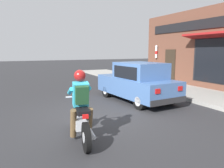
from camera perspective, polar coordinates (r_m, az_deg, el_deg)
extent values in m
plane|color=#2B2B2D|center=(6.92, -2.54, -8.40)|extent=(80.00, 80.00, 0.00)
cube|color=#9E9B93|center=(12.11, 14.54, -0.88)|extent=(2.60, 22.00, 0.14)
cube|color=brown|center=(12.06, 25.04, 8.24)|extent=(0.50, 10.41, 4.20)
cube|color=#2D2319|center=(13.91, 14.88, 4.39)|extent=(0.04, 0.90, 2.10)
cube|color=black|center=(11.92, 24.56, 14.31)|extent=(0.06, 8.85, 0.50)
cylinder|color=white|center=(14.84, 11.48, 8.06)|extent=(0.14, 0.14, 0.70)
cylinder|color=red|center=(14.84, 11.48, 8.06)|extent=(0.15, 0.15, 0.20)
sphere|color=silver|center=(14.84, 11.53, 9.60)|extent=(0.16, 0.16, 0.16)
cylinder|color=black|center=(5.85, -9.28, -8.57)|extent=(0.19, 0.63, 0.62)
cylinder|color=silver|center=(5.85, -9.28, -8.57)|extent=(0.15, 0.23, 0.22)
cylinder|color=black|center=(4.55, -6.74, -13.68)|extent=(0.19, 0.63, 0.62)
cylinder|color=silver|center=(4.55, -6.74, -13.68)|extent=(0.15, 0.23, 0.22)
cube|color=silver|center=(5.12, -8.11, -10.15)|extent=(0.34, 0.44, 0.24)
ellipsoid|color=#1E3899|center=(5.24, -8.64, -5.04)|extent=(0.37, 0.56, 0.24)
cube|color=black|center=(4.80, -7.76, -6.83)|extent=(0.34, 0.59, 0.10)
cylinder|color=silver|center=(5.67, -9.22, -5.82)|extent=(0.12, 0.33, 0.68)
cylinder|color=silver|center=(5.49, -9.11, -3.30)|extent=(0.56, 0.12, 0.04)
sphere|color=silver|center=(5.68, -9.33, -4.14)|extent=(0.16, 0.16, 0.16)
cylinder|color=silver|center=(4.81, -5.37, -12.63)|extent=(0.16, 0.56, 0.08)
cube|color=red|center=(4.45, -6.95, -8.44)|extent=(0.13, 0.08, 0.08)
cylinder|color=brown|center=(5.02, -10.05, -10.12)|extent=(0.19, 0.37, 0.71)
cylinder|color=brown|center=(5.07, -5.95, -9.83)|extent=(0.19, 0.37, 0.71)
cube|color=#33B2D1|center=(4.89, -8.19, -2.67)|extent=(0.38, 0.37, 0.57)
cylinder|color=#33B2D1|center=(5.09, -10.85, -1.83)|extent=(0.17, 0.53, 0.26)
cylinder|color=#33B2D1|center=(5.15, -6.43, -1.60)|extent=(0.17, 0.53, 0.26)
sphere|color=#A51919|center=(4.89, -8.40, 2.18)|extent=(0.26, 0.26, 0.26)
cube|color=#1E4728|center=(4.74, -7.89, -2.80)|extent=(0.31, 0.28, 0.42)
cylinder|color=black|center=(9.62, -1.41, -1.66)|extent=(0.22, 0.61, 0.60)
cylinder|color=silver|center=(9.62, -1.41, -1.66)|extent=(0.22, 0.34, 0.33)
cylinder|color=black|center=(10.37, 5.60, -0.94)|extent=(0.22, 0.61, 0.60)
cylinder|color=silver|center=(10.37, 5.60, -0.94)|extent=(0.22, 0.34, 0.33)
cylinder|color=black|center=(7.64, 7.26, -4.48)|extent=(0.22, 0.61, 0.60)
cylinder|color=silver|center=(7.64, 7.26, -4.48)|extent=(0.22, 0.34, 0.33)
cylinder|color=black|center=(8.57, 14.97, -3.26)|extent=(0.22, 0.61, 0.60)
cylinder|color=silver|center=(8.57, 14.97, -3.26)|extent=(0.22, 0.34, 0.33)
cube|color=#42669E|center=(8.95, 6.33, -0.56)|extent=(1.90, 3.81, 0.70)
cube|color=#42669E|center=(8.67, 7.38, 3.39)|extent=(1.57, 2.00, 0.66)
cube|color=black|center=(9.38, 4.15, 3.54)|extent=(1.35, 0.44, 0.51)
cube|color=black|center=(8.25, 3.37, 3.04)|extent=(0.14, 1.52, 0.46)
cube|color=black|center=(9.13, 11.01, 3.44)|extent=(0.14, 1.52, 0.46)
cube|color=silver|center=(10.23, -2.14, 1.34)|extent=(0.24, 0.06, 0.14)
cube|color=red|center=(7.19, 11.86, -1.86)|extent=(0.20, 0.05, 0.16)
cube|color=silver|center=(10.74, 2.66, 1.69)|extent=(0.24, 0.06, 0.14)
cube|color=red|center=(7.89, 17.38, -1.13)|extent=(0.20, 0.05, 0.16)
cube|color=#28282B|center=(10.50, 0.40, -0.50)|extent=(1.61, 0.24, 0.20)
cube|color=#28282B|center=(7.63, 14.47, -4.33)|extent=(1.61, 0.24, 0.20)
cube|color=black|center=(11.95, 13.13, -0.51)|extent=(0.36, 0.36, 0.04)
cone|color=orange|center=(11.91, 13.18, 0.91)|extent=(0.28, 0.28, 0.56)
cylinder|color=white|center=(11.91, 13.19, 1.00)|extent=(0.20, 0.20, 0.08)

